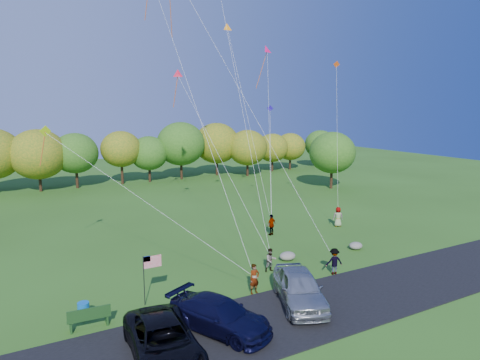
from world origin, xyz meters
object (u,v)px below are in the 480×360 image
object	(u,v)px
flyer_d	(272,225)
minivan_navy	(219,315)
minivan_dark	(163,341)
flyer_c	(334,261)
park_bench	(89,317)
trash_barrel	(84,311)
flyer_b	(271,260)
flyer_e	(338,217)
flyer_a	(254,279)
minivan_silver	(299,288)

from	to	relation	value
flyer_d	minivan_navy	bearing A→B (deg)	27.79
minivan_dark	flyer_c	xyz separation A→B (m)	(12.69, 3.82, -0.01)
park_bench	trash_barrel	bearing A→B (deg)	96.58
minivan_dark	flyer_b	bearing A→B (deg)	38.91
flyer_e	park_bench	world-z (taller)	flyer_e
park_bench	flyer_a	bearing A→B (deg)	0.41
minivan_navy	park_bench	bearing A→B (deg)	122.11
minivan_navy	minivan_silver	distance (m)	5.07
minivan_dark	flyer_c	world-z (taller)	flyer_c
minivan_navy	trash_barrel	size ratio (longest dim) A/B	6.18
minivan_navy	flyer_a	size ratio (longest dim) A/B	3.05
flyer_e	flyer_b	bearing A→B (deg)	51.98
flyer_a	flyer_d	size ratio (longest dim) A/B	0.99
trash_barrel	minivan_dark	bearing A→B (deg)	-66.03
minivan_silver	flyer_c	xyz separation A→B (m)	(4.55, 2.42, -0.13)
minivan_silver	flyer_a	bearing A→B (deg)	141.97
minivan_dark	flyer_c	bearing A→B (deg)	22.30
flyer_d	trash_barrel	world-z (taller)	flyer_d
flyer_b	park_bench	xyz separation A→B (m)	(-11.69, -1.97, -0.18)
minivan_navy	flyer_a	world-z (taller)	flyer_a
minivan_dark	flyer_e	size ratio (longest dim) A/B	3.28
minivan_dark	flyer_b	distance (m)	11.22
flyer_a	flyer_e	bearing A→B (deg)	25.77
flyer_b	park_bench	distance (m)	11.86
flyer_a	flyer_c	distance (m)	5.95
minivan_silver	flyer_a	distance (m)	2.80
minivan_silver	flyer_d	world-z (taller)	minivan_silver
flyer_b	flyer_d	bearing A→B (deg)	64.74
minivan_navy	flyer_d	distance (m)	16.06
flyer_b	flyer_d	xyz separation A→B (m)	(4.42, 6.75, 0.11)
minivan_navy	minivan_dark	bearing A→B (deg)	170.05
flyer_a	trash_barrel	bearing A→B (deg)	164.40
flyer_e	minivan_silver	bearing A→B (deg)	64.59
flyer_e	park_bench	bearing A→B (deg)	42.68
minivan_navy	flyer_b	xyz separation A→B (m)	(6.27, 5.23, -0.06)
flyer_d	trash_barrel	xyz separation A→B (m)	(-16.19, -7.52, -0.46)
flyer_a	flyer_b	distance (m)	3.53
park_bench	minivan_navy	bearing A→B (deg)	-28.21
flyer_a	trash_barrel	size ratio (longest dim) A/B	2.03
park_bench	flyer_e	bearing A→B (deg)	22.28
minivan_navy	flyer_e	xyz separation A→B (m)	(17.36, 11.31, 0.05)
minivan_dark	minivan_silver	world-z (taller)	minivan_silver
minivan_dark	minivan_silver	distance (m)	8.26
flyer_d	minivan_silver	bearing A→B (deg)	43.41
minivan_silver	flyer_e	bearing A→B (deg)	63.26
flyer_a	minivan_navy	bearing A→B (deg)	-147.50
minivan_dark	trash_barrel	bearing A→B (deg)	119.52
minivan_dark	trash_barrel	xyz separation A→B (m)	(-2.40, 5.40, -0.43)
minivan_navy	flyer_e	size ratio (longest dim) A/B	3.04
minivan_dark	flyer_a	world-z (taller)	flyer_a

